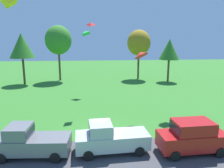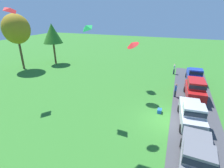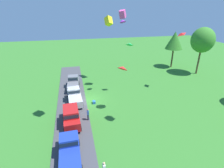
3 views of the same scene
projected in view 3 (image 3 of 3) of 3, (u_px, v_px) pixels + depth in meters
ground_plane at (89, 100)px, 27.97m from camera, size 120.00×120.00×0.00m
pavement_strip at (72, 102)px, 27.40m from camera, size 36.00×4.40×0.06m
car_pickup_near_entrance at (73, 83)px, 31.64m from camera, size 5.11×2.30×2.14m
car_pickup_mid_row at (74, 96)px, 26.85m from camera, size 5.11×2.31×2.14m
car_suv_far_end at (71, 116)px, 21.63m from camera, size 4.69×2.23×2.28m
car_pickup_by_flagpole at (70, 149)px, 16.74m from camera, size 5.04×2.13×2.14m
person_beside_suv at (88, 115)px, 22.59m from camera, size 0.36×0.24×1.71m
tree_lone_near at (175, 40)px, 41.00m from camera, size 4.06×4.06×8.57m
tree_far_right at (203, 40)px, 36.28m from camera, size 4.74×4.74×10.00m
cooler_box at (94, 102)px, 26.89m from camera, size 0.56×0.40×0.40m
kite_box_low_drifter at (123, 14)px, 27.56m from camera, size 1.40×1.44×1.48m
kite_box_topmost at (109, 21)px, 31.81m from camera, size 2.03×1.52×2.02m
kite_delta_near_flag at (123, 21)px, 25.88m from camera, size 1.33×1.29×0.72m
kite_delta_high_left at (123, 68)px, 23.01m from camera, size 1.92×1.92×0.99m
kite_diamond_high_right at (130, 44)px, 27.45m from camera, size 1.20×1.25×0.64m
kite_diamond_over_trees at (181, 34)px, 28.13m from camera, size 1.13×1.15×0.68m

